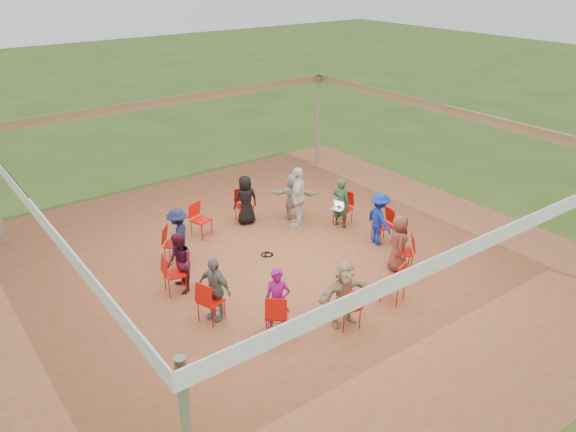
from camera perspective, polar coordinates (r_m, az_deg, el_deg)
ground at (r=13.06m, az=-0.09°, el=-5.00°), size 80.00×80.00×0.00m
dirt_patch at (r=13.05m, az=-0.09°, el=-4.98°), size 13.00×13.00×0.00m
tent at (r=12.05m, az=-0.09°, el=4.82°), size 10.33×10.33×3.00m
chair_0 at (r=14.86m, az=5.61°, el=0.72°), size 0.55×0.54×0.90m
chair_1 at (r=15.20m, az=0.63°, el=1.41°), size 0.61×0.61×0.90m
chair_2 at (r=15.01m, az=-4.47°, el=1.01°), size 0.49×0.51×0.90m
chair_3 at (r=14.32m, az=-8.82°, el=-0.44°), size 0.54×0.55×0.90m
chair_4 at (r=13.27m, az=-11.49°, el=-2.82°), size 0.61×0.61×0.90m
chair_5 at (r=12.07m, az=-11.44°, el=-5.78°), size 0.51×0.49×0.90m
chair_6 at (r=11.07m, az=-7.83°, el=-8.57°), size 0.55×0.54×0.90m
chair_7 at (r=10.60m, az=-1.12°, el=-9.97°), size 0.61×0.61×0.90m
chair_8 at (r=10.87m, az=6.05°, el=-9.14°), size 0.49×0.51×0.90m
chair_9 at (r=11.76m, az=10.64°, el=-6.60°), size 0.54×0.55×0.90m
chair_10 at (r=12.94m, az=11.62°, el=-3.58°), size 0.61×0.61×0.90m
chair_11 at (r=14.06m, az=9.60°, el=-1.00°), size 0.51×0.49×0.90m
person_seated_0 at (r=14.68m, az=5.41°, el=1.36°), size 0.46×0.57×1.34m
person_seated_1 at (r=15.00m, az=0.60°, el=2.01°), size 1.24×1.16×1.34m
person_seated_2 at (r=14.82m, az=-4.33°, el=1.64°), size 0.71×0.48×1.34m
person_seated_3 at (r=13.14m, az=-11.07°, el=-1.98°), size 0.89×0.93×1.34m
person_seated_4 at (r=11.99m, az=-10.97°, el=-4.74°), size 0.49×0.71×1.34m
person_seated_5 at (r=11.02m, az=-7.48°, el=-7.32°), size 0.64×0.87×1.34m
person_seated_6 at (r=10.58m, az=-1.07°, el=-8.61°), size 0.58×0.56×1.34m
person_seated_7 at (r=10.83m, az=5.77°, el=-7.84°), size 1.30×0.69×1.34m
person_seated_8 at (r=12.82m, az=11.18°, el=-2.69°), size 0.70×0.73×1.34m
person_seated_9 at (r=13.90m, az=9.26°, el=-0.27°), size 0.58×0.93×1.34m
standing_person at (r=14.58m, az=1.03°, el=1.95°), size 1.03×1.01×1.64m
cable_coil at (r=13.47m, az=-2.10°, el=-3.93°), size 0.37×0.37×0.03m
laptop at (r=14.56m, az=5.10°, el=0.99°), size 0.34×0.38×0.22m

